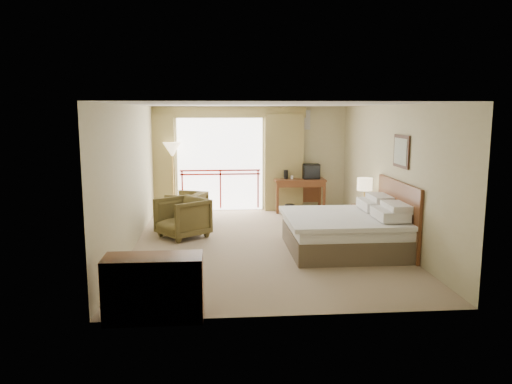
{
  "coord_description": "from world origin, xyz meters",
  "views": [
    {
      "loc": [
        -0.93,
        -9.47,
        2.59
      ],
      "look_at": [
        -0.12,
        0.4,
        0.97
      ],
      "focal_mm": 35.0,
      "sensor_mm": 36.0,
      "label": 1
    }
  ],
  "objects": [
    {
      "name": "side_table",
      "position": [
        -1.96,
        1.24,
        0.37
      ],
      "size": [
        0.5,
        0.5,
        0.54
      ],
      "rotation": [
        0.0,
        0.0,
        -0.25
      ],
      "color": "black",
      "rests_on": "floor"
    },
    {
      "name": "tv",
      "position": [
        1.53,
        3.12,
        1.04
      ],
      "size": [
        0.42,
        0.34,
        0.38
      ],
      "rotation": [
        0.0,
        0.0,
        -0.17
      ],
      "color": "black",
      "rests_on": "desk"
    },
    {
      "name": "balcony_railing",
      "position": [
        -0.8,
        3.46,
        0.81
      ],
      "size": [
        2.09,
        0.03,
        1.02
      ],
      "color": "#A0180D",
      "rests_on": "wall_back"
    },
    {
      "name": "headboard",
      "position": [
        2.46,
        -0.6,
        0.65
      ],
      "size": [
        0.06,
        2.1,
        1.3
      ],
      "primitive_type": "cube",
      "color": "#582C18",
      "rests_on": "wall_right"
    },
    {
      "name": "armchair_far",
      "position": [
        -1.6,
        2.06,
        0.0
      ],
      "size": [
        1.03,
        1.01,
        0.72
      ],
      "primitive_type": "imported",
      "rotation": [
        0.0,
        0.0,
        -1.96
      ],
      "color": "#4A3F20",
      "rests_on": "floor"
    },
    {
      "name": "wall_back",
      "position": [
        0.0,
        3.5,
        1.35
      ],
      "size": [
        5.0,
        0.0,
        5.0
      ],
      "primitive_type": "plane",
      "rotation": [
        1.57,
        0.0,
        0.0
      ],
      "color": "#C4BA8B",
      "rests_on": "ground"
    },
    {
      "name": "hvac_vent",
      "position": [
        1.3,
        3.47,
        2.35
      ],
      "size": [
        0.5,
        0.04,
        0.5
      ],
      "primitive_type": "cube",
      "color": "silver",
      "rests_on": "wall_back"
    },
    {
      "name": "balcony_door",
      "position": [
        -0.8,
        3.48,
        1.2
      ],
      "size": [
        2.4,
        0.0,
        2.4
      ],
      "primitive_type": "plane",
      "rotation": [
        1.57,
        0.0,
        0.0
      ],
      "color": "white",
      "rests_on": "wall_back"
    },
    {
      "name": "curtain_left",
      "position": [
        -2.45,
        3.35,
        1.25
      ],
      "size": [
        1.0,
        0.26,
        2.5
      ],
      "primitive_type": "cube",
      "color": "olive",
      "rests_on": "wall_back"
    },
    {
      "name": "floor_lamp",
      "position": [
        -2.0,
        3.16,
        1.55
      ],
      "size": [
        0.46,
        0.46,
        1.8
      ],
      "rotation": [
        0.0,
        0.0,
        -0.09
      ],
      "color": "tan",
      "rests_on": "floor"
    },
    {
      "name": "dresser",
      "position": [
        -1.71,
        -3.45,
        0.41
      ],
      "size": [
        1.22,
        0.52,
        0.81
      ],
      "rotation": [
        0.0,
        0.0,
        -0.01
      ],
      "color": "#582C18",
      "rests_on": "floor"
    },
    {
      "name": "phone",
      "position": [
        2.17,
        0.52,
        0.64
      ],
      "size": [
        0.2,
        0.17,
        0.08
      ],
      "primitive_type": "cube",
      "rotation": [
        0.0,
        0.0,
        0.26
      ],
      "color": "black",
      "rests_on": "nightstand"
    },
    {
      "name": "bed",
      "position": [
        1.5,
        -0.6,
        0.38
      ],
      "size": [
        2.13,
        2.06,
        0.97
      ],
      "color": "brown",
      "rests_on": "floor"
    },
    {
      "name": "framed_art",
      "position": [
        2.47,
        -0.6,
        1.85
      ],
      "size": [
        0.04,
        0.72,
        0.6
      ],
      "color": "black",
      "rests_on": "wall_right"
    },
    {
      "name": "curtain_right",
      "position": [
        0.85,
        3.35,
        1.25
      ],
      "size": [
        1.0,
        0.26,
        2.5
      ],
      "primitive_type": "cube",
      "color": "olive",
      "rests_on": "wall_back"
    },
    {
      "name": "floor",
      "position": [
        0.0,
        0.0,
        0.0
      ],
      "size": [
        7.0,
        7.0,
        0.0
      ],
      "primitive_type": "plane",
      "color": "gray",
      "rests_on": "ground"
    },
    {
      "name": "cup",
      "position": [
        1.03,
        3.08,
        0.89
      ],
      "size": [
        0.07,
        0.07,
        0.09
      ],
      "primitive_type": "cylinder",
      "rotation": [
        0.0,
        0.0,
        0.02
      ],
      "color": "white",
      "rests_on": "desk"
    },
    {
      "name": "armchair_near",
      "position": [
        -1.62,
        0.66,
        0.0
      ],
      "size": [
        1.25,
        1.25,
        0.82
      ],
      "primitive_type": "imported",
      "rotation": [
        0.0,
        0.0,
        -0.93
      ],
      "color": "#4A3F20",
      "rests_on": "floor"
    },
    {
      "name": "book",
      "position": [
        -1.96,
        1.24,
        0.55
      ],
      "size": [
        0.27,
        0.3,
        0.02
      ],
      "primitive_type": "imported",
      "rotation": [
        0.0,
        0.0,
        0.43
      ],
      "color": "white",
      "rests_on": "side_table"
    },
    {
      "name": "ceiling",
      "position": [
        0.0,
        0.0,
        2.7
      ],
      "size": [
        7.0,
        7.0,
        0.0
      ],
      "primitive_type": "plane",
      "rotation": [
        3.14,
        0.0,
        0.0
      ],
      "color": "white",
      "rests_on": "wall_back"
    },
    {
      "name": "wastebasket",
      "position": [
        0.9,
        2.51,
        0.15
      ],
      "size": [
        0.26,
        0.26,
        0.3
      ],
      "primitive_type": "cylinder",
      "rotation": [
        0.0,
        0.0,
        -0.1
      ],
      "color": "black",
      "rests_on": "floor"
    },
    {
      "name": "wall_left",
      "position": [
        -2.5,
        0.0,
        1.35
      ],
      "size": [
        0.0,
        7.0,
        7.0
      ],
      "primitive_type": "plane",
      "rotation": [
        1.57,
        0.0,
        1.57
      ],
      "color": "#C4BA8B",
      "rests_on": "ground"
    },
    {
      "name": "nightstand",
      "position": [
        2.22,
        0.67,
        0.3
      ],
      "size": [
        0.46,
        0.54,
        0.6
      ],
      "primitive_type": "cube",
      "rotation": [
        0.0,
        0.0,
        0.09
      ],
      "color": "#582C18",
      "rests_on": "floor"
    },
    {
      "name": "table_lamp",
      "position": [
        2.22,
        0.72,
        1.04
      ],
      "size": [
        0.32,
        0.32,
        0.56
      ],
      "rotation": [
        0.0,
        0.0,
        -0.26
      ],
      "color": "tan",
      "rests_on": "nightstand"
    },
    {
      "name": "wall_right",
      "position": [
        2.5,
        0.0,
        1.35
      ],
      "size": [
        0.0,
        7.0,
        7.0
      ],
      "primitive_type": "plane",
      "rotation": [
        1.57,
        0.0,
        -1.57
      ],
      "color": "#C4BA8B",
      "rests_on": "ground"
    },
    {
      "name": "coffee_maker",
      "position": [
        0.88,
        3.13,
        0.97
      ],
      "size": [
        0.13,
        0.13,
        0.23
      ],
      "primitive_type": "cylinder",
      "rotation": [
        0.0,
        0.0,
        0.18
      ],
      "color": "black",
      "rests_on": "desk"
    },
    {
      "name": "desk",
      "position": [
        1.23,
        3.18,
        0.66
      ],
      "size": [
        1.3,
        0.63,
        0.85
      ],
      "rotation": [
        0.0,
        0.0,
        -0.08
      ],
      "color": "#582C18",
      "rests_on": "floor"
    },
    {
      "name": "wall_front",
      "position": [
        0.0,
        -3.5,
        1.35
      ],
      "size": [
        5.0,
        0.0,
        5.0
      ],
      "primitive_type": "plane",
      "rotation": [
        -1.57,
        0.0,
        0.0
      ],
      "color": "#C4BA8B",
      "rests_on": "ground"
    },
    {
      "name": "valance",
      "position": [
        -0.8,
        3.38,
        2.55
      ],
      "size": [
        4.4,
        0.22,
        0.28
      ],
      "primitive_type": "cube",
      "color": "olive",
      "rests_on": "wall_back"
    }
  ]
}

